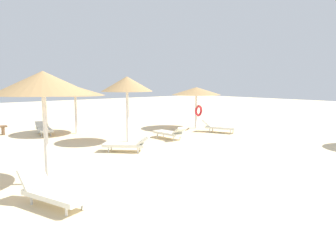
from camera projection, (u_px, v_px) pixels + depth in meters
ground_plane at (232, 175)px, 9.98m from camera, size 80.00×80.00×0.00m
parasol_1 at (127, 84)px, 15.05m from camera, size 2.40×2.40×3.06m
parasol_2 at (75, 91)px, 17.52m from camera, size 3.20×3.20×2.57m
parasol_3 at (196, 91)px, 19.55m from camera, size 2.94×2.94×2.48m
parasol_4 at (43, 83)px, 8.75m from camera, size 2.65×2.65×3.12m
lounger_1 at (128, 144)px, 13.22m from camera, size 1.77×1.82×0.68m
lounger_2 at (44, 129)px, 17.52m from camera, size 1.01×2.00×0.62m
lounger_3 at (219, 127)px, 18.17m from camera, size 1.25×2.00×0.71m
lounger_4 at (52, 192)px, 7.49m from camera, size 1.13×1.95×0.81m
lounger_6 at (171, 133)px, 16.10m from camera, size 0.70×1.92×0.69m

